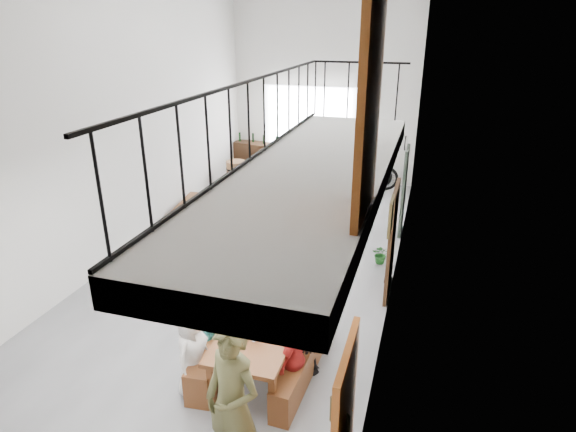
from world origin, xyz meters
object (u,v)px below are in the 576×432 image
(side_bench, at_px, (188,209))
(bicycle_near, at_px, (359,169))
(host_standing, at_px, (233,404))
(tasting_table, at_px, (267,322))
(oak_barrel, at_px, (236,175))
(bench_inner, at_px, (223,343))
(serving_counter, at_px, (265,160))

(side_bench, distance_m, bicycle_near, 5.25)
(bicycle_near, bearing_deg, host_standing, 176.73)
(tasting_table, distance_m, oak_barrel, 7.83)
(bench_inner, distance_m, host_standing, 2.08)
(oak_barrel, height_order, bicycle_near, bicycle_near)
(bench_inner, height_order, side_bench, bench_inner)
(serving_counter, bearing_deg, tasting_table, -60.58)
(bench_inner, height_order, bicycle_near, bicycle_near)
(bench_inner, bearing_deg, host_standing, -67.14)
(bench_inner, bearing_deg, side_bench, 117.74)
(side_bench, xyz_separation_m, oak_barrel, (0.38, 2.29, 0.23))
(tasting_table, relative_size, side_bench, 1.65)
(bench_inner, xyz_separation_m, oak_barrel, (-2.71, 7.10, 0.18))
(side_bench, height_order, oak_barrel, oak_barrel)
(bench_inner, relative_size, bicycle_near, 1.09)
(serving_counter, bearing_deg, side_bench, -91.57)
(bicycle_near, bearing_deg, bench_inner, 170.84)
(host_standing, bearing_deg, serving_counter, 127.94)
(tasting_table, height_order, serving_counter, serving_counter)
(bench_inner, relative_size, host_standing, 1.13)
(tasting_table, height_order, bench_inner, tasting_table)
(serving_counter, height_order, host_standing, host_standing)
(tasting_table, bearing_deg, oak_barrel, 115.16)
(host_standing, bearing_deg, bench_inner, 138.20)
(bench_inner, xyz_separation_m, side_bench, (-3.10, 4.80, -0.04))
(side_bench, relative_size, serving_counter, 0.71)
(bench_inner, bearing_deg, tasting_table, -0.97)
(serving_counter, height_order, bicycle_near, serving_counter)
(serving_counter, bearing_deg, host_standing, -62.51)
(tasting_table, height_order, host_standing, host_standing)
(tasting_table, xyz_separation_m, serving_counter, (-3.02, 8.48, -0.18))
(tasting_table, xyz_separation_m, host_standing, (0.25, -1.78, 0.23))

